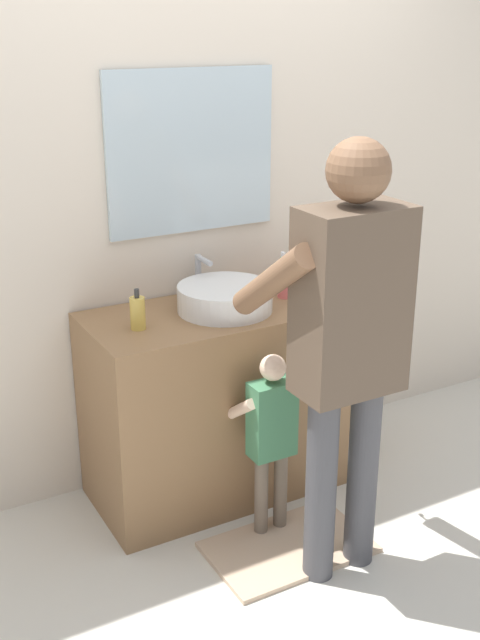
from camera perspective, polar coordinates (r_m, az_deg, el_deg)
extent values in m
plane|color=silver|center=(3.50, 1.23, -13.99)|extent=(14.00, 14.00, 0.00)
cube|color=beige|center=(3.49, -3.82, 10.03)|extent=(4.40, 0.08, 2.70)
cube|color=silver|center=(3.42, -3.48, 11.97)|extent=(0.77, 0.02, 0.68)
cube|color=olive|center=(3.51, -1.20, -5.78)|extent=(1.17, 0.54, 0.86)
cylinder|color=white|center=(3.31, -1.10, 1.58)|extent=(0.40, 0.40, 0.11)
cylinder|color=silver|center=(3.31, -1.10, 1.67)|extent=(0.33, 0.33, 0.09)
cylinder|color=#B7BABF|center=(3.51, -3.02, 3.29)|extent=(0.03, 0.03, 0.18)
cylinder|color=#B7BABF|center=(3.43, -2.60, 4.30)|extent=(0.02, 0.12, 0.02)
cylinder|color=#B7BABF|center=(3.50, -4.03, 2.10)|extent=(0.04, 0.04, 0.05)
cylinder|color=#B7BABF|center=(3.56, -1.98, 2.46)|extent=(0.04, 0.04, 0.05)
cylinder|color=#D86666|center=(3.48, 3.29, 2.41)|extent=(0.07, 0.07, 0.09)
cylinder|color=#E5387F|center=(3.46, 3.56, 3.21)|extent=(0.03, 0.03, 0.17)
cube|color=white|center=(3.43, 3.59, 4.72)|extent=(0.01, 0.02, 0.02)
cylinder|color=green|center=(3.45, 3.09, 3.19)|extent=(0.01, 0.04, 0.17)
cube|color=white|center=(3.43, 3.12, 4.71)|extent=(0.01, 0.02, 0.02)
cylinder|color=gold|center=(3.13, -7.36, 0.48)|extent=(0.06, 0.06, 0.13)
cylinder|color=#2D2D2D|center=(3.10, -7.43, 1.91)|extent=(0.02, 0.02, 0.04)
cube|color=#CCAD8E|center=(3.33, 3.49, -15.97)|extent=(0.64, 0.40, 0.02)
cylinder|color=#6B5B4C|center=(3.30, 1.54, -12.55)|extent=(0.06, 0.06, 0.37)
cylinder|color=#6B5B4C|center=(3.34, 2.92, -12.12)|extent=(0.06, 0.06, 0.37)
cube|color=#427F56|center=(3.15, 2.32, -7.11)|extent=(0.18, 0.10, 0.32)
sphere|color=beige|center=(3.05, 2.38, -3.44)|extent=(0.10, 0.10, 0.10)
cylinder|color=beige|center=(3.16, -0.04, -6.46)|extent=(0.04, 0.22, 0.17)
cylinder|color=beige|center=(3.25, 3.08, -5.66)|extent=(0.04, 0.22, 0.17)
cylinder|color=#47474C|center=(3.00, 5.83, -11.93)|extent=(0.12, 0.12, 0.76)
cylinder|color=#47474C|center=(3.10, 8.79, -10.93)|extent=(0.12, 0.12, 0.76)
cube|color=brown|center=(2.74, 8.01, 1.31)|extent=(0.38, 0.22, 0.66)
sphere|color=brown|center=(2.63, 8.51, 10.59)|extent=(0.22, 0.22, 0.22)
cylinder|color=brown|center=(2.74, 2.39, 2.81)|extent=(0.09, 0.46, 0.36)
cylinder|color=brown|center=(2.97, 9.31, 3.99)|extent=(0.09, 0.46, 0.36)
cylinder|color=orange|center=(3.16, 7.19, 1.78)|extent=(0.01, 0.14, 0.03)
cube|color=white|center=(3.21, 6.42, 2.36)|extent=(0.01, 0.02, 0.02)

